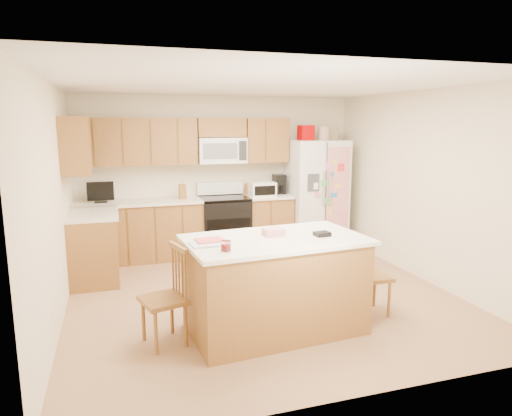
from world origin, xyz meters
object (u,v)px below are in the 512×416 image
object	(u,v)px
island	(275,284)
windsor_chair_back	(259,267)
refrigerator	(316,193)
windsor_chair_left	(166,299)
windsor_chair_right	(369,276)
stove	(224,224)

from	to	relation	value
island	windsor_chair_back	size ratio (longest dim) A/B	2.05
refrigerator	windsor_chair_left	xyz separation A→B (m)	(-2.82, -2.79, -0.47)
windsor_chair_right	refrigerator	bearing A→B (deg)	77.36
island	windsor_chair_right	size ratio (longest dim) A/B	2.02
stove	windsor_chair_left	world-z (taller)	stove
windsor_chair_left	windsor_chair_back	bearing A→B (deg)	32.34
refrigerator	stove	bearing A→B (deg)	177.70
windsor_chair_right	island	bearing A→B (deg)	-175.99
stove	refrigerator	size ratio (longest dim) A/B	0.55
refrigerator	windsor_chair_back	bearing A→B (deg)	-128.92
windsor_chair_back	windsor_chair_left	bearing A→B (deg)	-147.66
refrigerator	windsor_chair_left	world-z (taller)	refrigerator
refrigerator	windsor_chair_right	world-z (taller)	refrigerator
refrigerator	windsor_chair_left	distance (m)	3.99
refrigerator	windsor_chair_left	size ratio (longest dim) A/B	2.16
windsor_chair_back	island	bearing A→B (deg)	-95.86
windsor_chair_left	island	bearing A→B (deg)	-1.74
stove	windsor_chair_right	xyz separation A→B (m)	(0.96, -2.80, -0.05)
stove	windsor_chair_right	bearing A→B (deg)	-71.18
refrigerator	windsor_chair_back	size ratio (longest dim) A/B	2.28
stove	windsor_chair_left	bearing A→B (deg)	-113.60
island	windsor_chair_right	distance (m)	1.13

